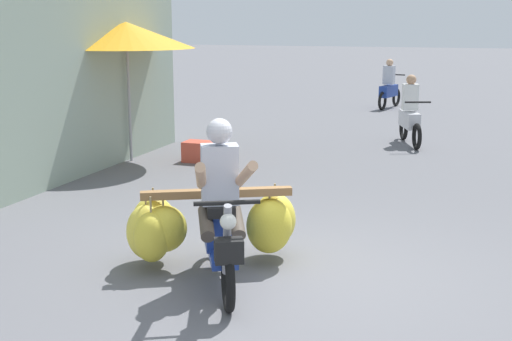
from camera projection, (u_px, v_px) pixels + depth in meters
The scene contains 6 objects.
ground_plane at pixel (306, 280), 6.55m from camera, with size 120.00×120.00×0.00m, color slate.
motorbike_main_loaded at pixel (206, 223), 6.72m from camera, with size 1.77×1.97×1.58m.
motorbike_distant_ahead_left at pixel (389, 89), 19.21m from camera, with size 0.60×1.60×1.40m.
motorbike_distant_ahead_right at pixel (410, 116), 13.63m from camera, with size 0.73×1.55×1.40m.
market_umbrella_near_shop at pixel (126, 35), 11.65m from camera, with size 2.36×2.36×2.43m.
produce_crate at pixel (200, 152), 12.01m from camera, with size 0.56×0.40×0.36m, color #CC4C38.
Camera 1 is at (1.54, -5.99, 2.45)m, focal length 47.59 mm.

